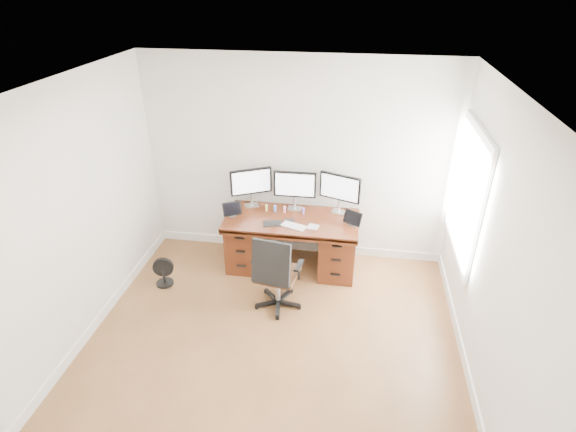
# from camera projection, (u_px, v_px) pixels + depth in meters

# --- Properties ---
(ground) EXTENTS (4.50, 4.50, 0.00)m
(ground) POSITION_uv_depth(u_px,v_px,m) (265.00, 369.00, 4.53)
(ground) COLOR brown
(ground) RESTS_ON ground
(back_wall) EXTENTS (4.00, 0.10, 2.70)m
(back_wall) POSITION_uv_depth(u_px,v_px,m) (297.00, 161.00, 5.82)
(back_wall) COLOR silver
(back_wall) RESTS_ON ground
(right_wall) EXTENTS (0.10, 4.50, 2.70)m
(right_wall) POSITION_uv_depth(u_px,v_px,m) (501.00, 272.00, 3.69)
(right_wall) COLOR silver
(right_wall) RESTS_ON ground
(desk) EXTENTS (1.70, 0.80, 0.75)m
(desk) POSITION_uv_depth(u_px,v_px,m) (292.00, 240.00, 5.91)
(desk) COLOR #4A1F0E
(desk) RESTS_ON ground
(office_chair) EXTENTS (0.61, 0.61, 1.00)m
(office_chair) POSITION_uv_depth(u_px,v_px,m) (276.00, 285.00, 5.20)
(office_chair) COLOR black
(office_chair) RESTS_ON ground
(floor_fan) EXTENTS (0.26, 0.22, 0.38)m
(floor_fan) POSITION_uv_depth(u_px,v_px,m) (163.00, 272.00, 5.66)
(floor_fan) COLOR black
(floor_fan) RESTS_ON ground
(monitor_left) EXTENTS (0.51, 0.28, 0.53)m
(monitor_left) POSITION_uv_depth(u_px,v_px,m) (251.00, 183.00, 5.87)
(monitor_left) COLOR silver
(monitor_left) RESTS_ON desk
(monitor_center) EXTENTS (0.55, 0.14, 0.53)m
(monitor_center) POSITION_uv_depth(u_px,v_px,m) (295.00, 186.00, 5.79)
(monitor_center) COLOR silver
(monitor_center) RESTS_ON desk
(monitor_right) EXTENTS (0.53, 0.22, 0.53)m
(monitor_right) POSITION_uv_depth(u_px,v_px,m) (340.00, 189.00, 5.71)
(monitor_right) COLOR silver
(monitor_right) RESTS_ON desk
(tablet_left) EXTENTS (0.24, 0.17, 0.19)m
(tablet_left) POSITION_uv_depth(u_px,v_px,m) (232.00, 210.00, 5.74)
(tablet_left) COLOR silver
(tablet_left) RESTS_ON desk
(tablet_right) EXTENTS (0.24, 0.18, 0.19)m
(tablet_right) POSITION_uv_depth(u_px,v_px,m) (353.00, 219.00, 5.53)
(tablet_right) COLOR silver
(tablet_right) RESTS_ON desk
(keyboard) EXTENTS (0.33, 0.23, 0.01)m
(keyboard) POSITION_uv_depth(u_px,v_px,m) (294.00, 226.00, 5.54)
(keyboard) COLOR silver
(keyboard) RESTS_ON desk
(trackpad) EXTENTS (0.15, 0.15, 0.01)m
(trackpad) POSITION_uv_depth(u_px,v_px,m) (313.00, 227.00, 5.52)
(trackpad) COLOR #B8BBC0
(trackpad) RESTS_ON desk
(drawing_tablet) EXTENTS (0.26, 0.20, 0.01)m
(drawing_tablet) POSITION_uv_depth(u_px,v_px,m) (273.00, 223.00, 5.60)
(drawing_tablet) COLOR black
(drawing_tablet) RESTS_ON desk
(phone) EXTENTS (0.14, 0.08, 0.01)m
(phone) POSITION_uv_depth(u_px,v_px,m) (289.00, 220.00, 5.67)
(phone) COLOR black
(phone) RESTS_ON desk
(figurine_yellow) EXTENTS (0.04, 0.04, 0.10)m
(figurine_yellow) POSITION_uv_depth(u_px,v_px,m) (266.00, 207.00, 5.87)
(figurine_yellow) COLOR #CECA59
(figurine_yellow) RESTS_ON desk
(figurine_blue) EXTENTS (0.04, 0.04, 0.10)m
(figurine_blue) POSITION_uv_depth(u_px,v_px,m) (275.00, 208.00, 5.86)
(figurine_blue) COLOR #5485F2
(figurine_blue) RESTS_ON desk
(figurine_pink) EXTENTS (0.04, 0.04, 0.10)m
(figurine_pink) POSITION_uv_depth(u_px,v_px,m) (285.00, 209.00, 5.84)
(figurine_pink) COLOR pink
(figurine_pink) RESTS_ON desk
(figurine_purple) EXTENTS (0.04, 0.04, 0.10)m
(figurine_purple) POSITION_uv_depth(u_px,v_px,m) (303.00, 210.00, 5.81)
(figurine_purple) COLOR #7D58DD
(figurine_purple) RESTS_ON desk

